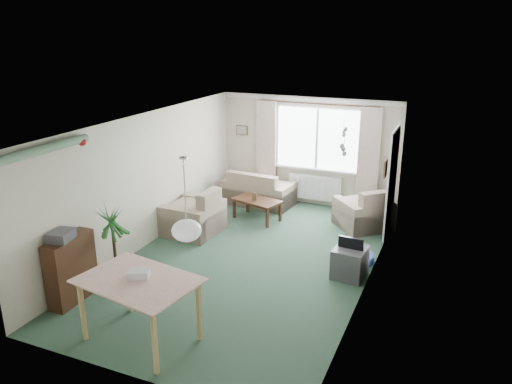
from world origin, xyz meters
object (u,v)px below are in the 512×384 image
at_px(tv_cube, 350,262).
at_px(houseplant, 114,244).
at_px(sofa, 259,187).
at_px(coffee_table, 257,210).
at_px(dining_table, 141,311).
at_px(bookshelf, 71,269).
at_px(pet_bed, 354,257).
at_px(armchair_left, 193,211).
at_px(armchair_corner, 364,207).

bearing_deg(tv_cube, houseplant, -150.20).
height_order(sofa, coffee_table, sofa).
bearing_deg(coffee_table, tv_cube, -36.30).
relative_size(dining_table, tv_cube, 2.50).
bearing_deg(sofa, bookshelf, 84.78).
relative_size(bookshelf, dining_table, 0.74).
relative_size(sofa, houseplant, 1.26).
xyz_separation_m(houseplant, pet_bed, (3.30, 2.15, -0.55)).
bearing_deg(dining_table, tv_cube, 53.15).
bearing_deg(bookshelf, coffee_table, 71.04).
bearing_deg(houseplant, armchair_left, 86.01).
xyz_separation_m(armchair_corner, houseplant, (-3.12, -3.71, 0.19)).
relative_size(bookshelf, tv_cube, 1.85).
xyz_separation_m(armchair_corner, dining_table, (-1.82, -4.88, -0.00)).
relative_size(armchair_left, houseplant, 0.82).
height_order(armchair_left, bookshelf, bookshelf).
xyz_separation_m(coffee_table, dining_table, (0.29, -4.44, 0.20)).
relative_size(coffee_table, dining_table, 0.73).
distance_m(armchair_left, tv_cube, 3.26).
height_order(dining_table, tv_cube, dining_table).
distance_m(sofa, dining_table, 5.39).
height_order(sofa, dining_table, dining_table).
distance_m(dining_table, pet_bed, 3.88).
bearing_deg(houseplant, armchair_corner, 49.92).
bearing_deg(coffee_table, armchair_left, -127.88).
distance_m(armchair_corner, bookshelf, 5.55).
height_order(armchair_left, coffee_table, armchair_left).
xyz_separation_m(armchair_left, bookshelf, (-0.34, -2.89, 0.04)).
relative_size(dining_table, pet_bed, 2.05).
bearing_deg(pet_bed, houseplant, -146.97).
height_order(tv_cube, pet_bed, tv_cube).
bearing_deg(bookshelf, houseplant, 73.43).
height_order(sofa, bookshelf, bookshelf).
bearing_deg(sofa, tv_cube, 140.26).
bearing_deg(sofa, pet_bed, 146.92).
relative_size(armchair_corner, pet_bed, 1.45).
relative_size(houseplant, dining_table, 0.92).
xyz_separation_m(armchair_left, houseplant, (-0.15, -2.15, 0.16)).
relative_size(sofa, armchair_left, 1.54).
height_order(bookshelf, pet_bed, bookshelf).
bearing_deg(armchair_left, houseplant, -1.07).
bearing_deg(dining_table, armchair_left, 109.25).
xyz_separation_m(sofa, armchair_left, (-0.52, -2.03, 0.06)).
xyz_separation_m(sofa, pet_bed, (2.63, -2.04, -0.32)).
bearing_deg(pet_bed, tv_cube, -85.15).
height_order(bookshelf, tv_cube, bookshelf).
bearing_deg(sofa, armchair_left, 80.32).
height_order(sofa, tv_cube, sofa).
bearing_deg(bookshelf, dining_table, -18.06).
bearing_deg(coffee_table, houseplant, -107.31).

